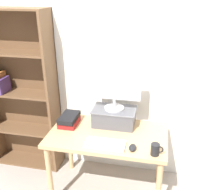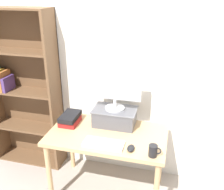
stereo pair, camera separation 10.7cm
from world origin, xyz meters
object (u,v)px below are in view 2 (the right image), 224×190
object	(u,v)px
riser_box	(115,116)
book_stack	(70,119)
desk	(108,141)
keyboard	(104,144)
bookshelf_unit	(22,90)
computer_mouse	(131,148)
coffee_mug	(153,151)
computer_monitor	(115,87)

from	to	relation	value
riser_box	book_stack	size ratio (longest dim) A/B	1.68
desk	keyboard	distance (m)	0.22
bookshelf_unit	computer_mouse	size ratio (longest dim) A/B	17.65
book_stack	coffee_mug	size ratio (longest dim) A/B	2.42
bookshelf_unit	coffee_mug	distance (m)	1.68
keyboard	book_stack	size ratio (longest dim) A/B	1.39
desk	bookshelf_unit	world-z (taller)	bookshelf_unit
riser_box	coffee_mug	world-z (taller)	riser_box
keyboard	book_stack	distance (m)	0.53
computer_monitor	desk	bearing A→B (deg)	-98.05
desk	keyboard	xyz separation A→B (m)	(0.02, -0.20, 0.10)
computer_monitor	keyboard	xyz separation A→B (m)	(-0.01, -0.38, -0.40)
desk	bookshelf_unit	distance (m)	1.20
desk	book_stack	world-z (taller)	book_stack
coffee_mug	book_stack	bearing A→B (deg)	159.46
computer_mouse	coffee_mug	distance (m)	0.20
riser_box	keyboard	world-z (taller)	riser_box
bookshelf_unit	computer_mouse	bearing A→B (deg)	-21.08
riser_box	computer_monitor	world-z (taller)	computer_monitor
bookshelf_unit	computer_monitor	distance (m)	1.16
coffee_mug	computer_mouse	bearing A→B (deg)	169.31
computer_mouse	desk	bearing A→B (deg)	141.91
bookshelf_unit	desk	bearing A→B (deg)	-16.16
desk	computer_monitor	distance (m)	0.53
keyboard	computer_mouse	world-z (taller)	computer_mouse
desk	book_stack	size ratio (longest dim) A/B	4.35
computer_monitor	keyboard	world-z (taller)	computer_monitor
bookshelf_unit	book_stack	size ratio (longest dim) A/B	7.04
keyboard	riser_box	bearing A→B (deg)	88.92
book_stack	bookshelf_unit	bearing A→B (deg)	161.03
computer_monitor	coffee_mug	bearing A→B (deg)	-44.51
computer_mouse	computer_monitor	bearing A→B (deg)	121.63
keyboard	computer_monitor	bearing A→B (deg)	88.92
book_stack	desk	bearing A→B (deg)	-11.41
riser_box	keyboard	size ratio (longest dim) A/B	1.21
computer_mouse	book_stack	distance (m)	0.75
riser_box	book_stack	distance (m)	0.46
riser_box	keyboard	bearing A→B (deg)	-91.08
bookshelf_unit	computer_monitor	size ratio (longest dim) A/B	3.55
keyboard	computer_mouse	size ratio (longest dim) A/B	3.49
bookshelf_unit	riser_box	xyz separation A→B (m)	(1.14, -0.14, -0.12)
bookshelf_unit	book_stack	bearing A→B (deg)	-18.97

